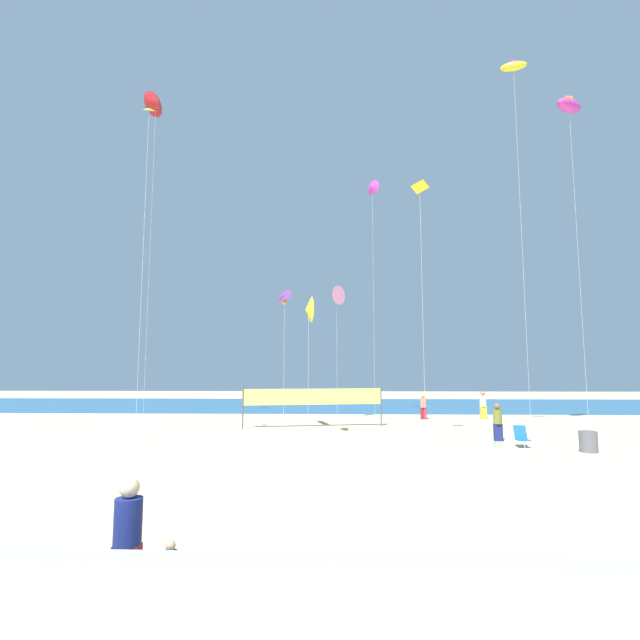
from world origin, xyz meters
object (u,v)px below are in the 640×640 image
object	(u,v)px
mother_figure	(127,535)
volleyball_net	(314,398)
kite_yellow_diamond	(419,189)
trash_barrel	(588,442)
kite_violet_tube	(284,297)
folding_beach_chair	(522,436)
kite_magenta_inflatable	(569,106)
kite_magenta_delta	(372,188)
kite_yellow_delta	(308,310)
toddler_figure	(170,570)
beachgoer_olive_shirt	(498,421)
beach_handbag	(499,445)
kite_lime_diamond	(148,130)
beachgoer_coral_shirt	(423,405)
kite_yellow_inflatable	(514,68)
kite_pink_delta	(337,296)
kite_red_delta	(156,104)
beachgoer_white_shirt	(483,404)

from	to	relation	value
mother_figure	volleyball_net	xyz separation A→B (m)	(1.56, 20.47, 0.75)
mother_figure	kite_yellow_diamond	bearing A→B (deg)	68.71
trash_barrel	kite_violet_tube	world-z (taller)	kite_violet_tube
folding_beach_chair	kite_magenta_inflatable	distance (m)	18.58
kite_magenta_delta	kite_yellow_diamond	world-z (taller)	kite_magenta_delta
trash_barrel	kite_yellow_delta	world-z (taller)	kite_yellow_delta
volleyball_net	kite_yellow_diamond	xyz separation A→B (m)	(5.25, -5.75, 10.05)
toddler_figure	beachgoer_olive_shirt	distance (m)	18.23
trash_barrel	beach_handbag	bearing A→B (deg)	164.15
beach_handbag	kite_lime_diamond	bearing A→B (deg)	-176.85
kite_lime_diamond	kite_violet_tube	size ratio (longest dim) A/B	2.00
beachgoer_coral_shirt	kite_yellow_inflatable	distance (m)	20.29
beachgoer_coral_shirt	folding_beach_chair	size ratio (longest dim) A/B	1.92
trash_barrel	toddler_figure	bearing A→B (deg)	-134.02
kite_pink_delta	kite_red_delta	size ratio (longest dim) A/B	0.40
kite_pink_delta	kite_yellow_inflatable	world-z (taller)	kite_yellow_inflatable
trash_barrel	kite_magenta_delta	size ratio (longest dim) A/B	0.05
folding_beach_chair	volleyball_net	world-z (taller)	volleyball_net
toddler_figure	beachgoer_white_shirt	size ratio (longest dim) A/B	0.45
kite_yellow_inflatable	kite_yellow_diamond	distance (m)	9.00
beachgoer_white_shirt	kite_magenta_delta	xyz separation A→B (m)	(-7.14, 1.51, 15.82)
kite_violet_tube	beachgoer_olive_shirt	bearing A→B (deg)	-16.94
toddler_figure	kite_pink_delta	size ratio (longest dim) A/B	0.10
kite_magenta_inflatable	beachgoer_white_shirt	bearing A→B (deg)	112.31
beachgoer_coral_shirt	kite_magenta_delta	distance (m)	16.30
kite_magenta_inflatable	toddler_figure	bearing A→B (deg)	-129.65
trash_barrel	kite_lime_diamond	bearing A→B (deg)	179.74
toddler_figure	kite_lime_diamond	distance (m)	19.33
kite_magenta_delta	volleyball_net	bearing A→B (deg)	-120.72
kite_lime_diamond	kite_red_delta	bearing A→B (deg)	111.01
kite_pink_delta	kite_yellow_diamond	distance (m)	10.35
kite_red_delta	kite_magenta_delta	distance (m)	16.10
kite_yellow_diamond	folding_beach_chair	bearing A→B (deg)	-14.76
beachgoer_white_shirt	kite_yellow_inflatable	xyz separation A→B (m)	(-0.61, -9.33, 17.79)
folding_beach_chair	kite_yellow_diamond	world-z (taller)	kite_yellow_diamond
kite_yellow_delta	kite_yellow_inflatable	bearing A→B (deg)	2.30
beachgoer_coral_shirt	beachgoer_white_shirt	xyz separation A→B (m)	(4.06, 0.37, 0.08)
beachgoer_coral_shirt	trash_barrel	world-z (taller)	beachgoer_coral_shirt
beachgoer_white_shirt	kite_yellow_diamond	xyz separation A→B (m)	(-5.90, -10.99, 10.70)
kite_yellow_inflatable	toddler_figure	bearing A→B (deg)	-125.00
toddler_figure	folding_beach_chair	distance (m)	17.00
beach_handbag	toddler_figure	bearing A→B (deg)	-123.63
beachgoer_olive_shirt	trash_barrel	bearing A→B (deg)	-85.17
kite_lime_diamond	kite_violet_tube	xyz separation A→B (m)	(5.42, 5.90, -6.55)
toddler_figure	kite_yellow_diamond	xyz separation A→B (m)	(6.20, 14.75, 11.24)
mother_figure	beachgoer_white_shirt	bearing A→B (deg)	67.24
toddler_figure	beachgoer_olive_shirt	size ratio (longest dim) A/B	0.49
beachgoer_olive_shirt	kite_red_delta	bearing A→B (deg)	122.63
volleyball_net	beachgoer_white_shirt	bearing A→B (deg)	25.18
beachgoer_olive_shirt	kite_violet_tube	bearing A→B (deg)	126.41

